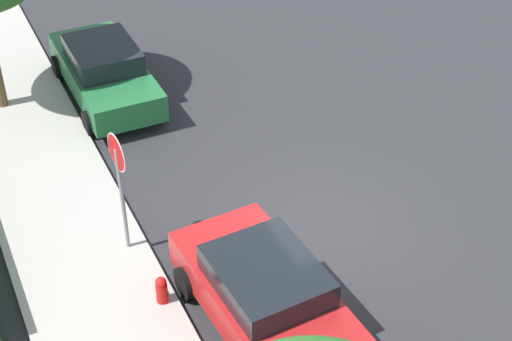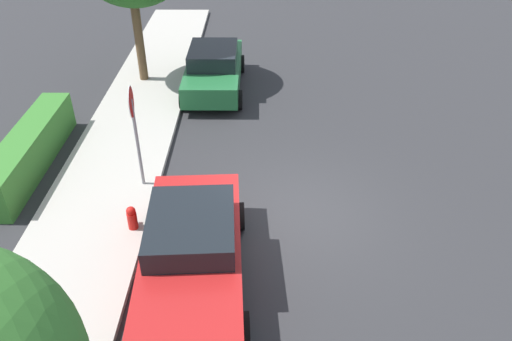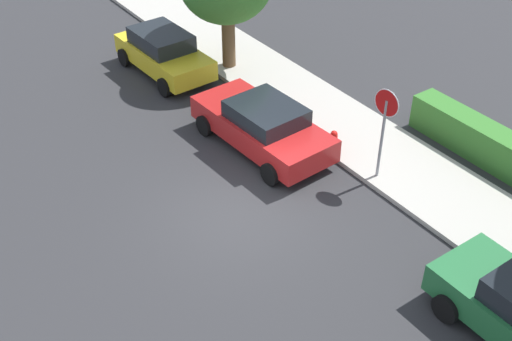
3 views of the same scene
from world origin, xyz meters
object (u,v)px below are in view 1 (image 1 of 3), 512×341
parked_car_green (105,71)px  fire_hydrant (162,292)px  stop_sign (119,175)px  parked_car_red (271,301)px

parked_car_green → fire_hydrant: size_ratio=6.29×
stop_sign → fire_hydrant: 2.31m
parked_car_red → parked_car_green: parked_car_green is taller
stop_sign → parked_car_red: stop_sign is taller
parked_car_red → fire_hydrant: parked_car_red is taller
parked_car_red → parked_car_green: 9.03m
parked_car_green → fire_hydrant: (-7.64, 1.25, -0.41)m
parked_car_red → fire_hydrant: bearing=47.7°
parked_car_red → parked_car_green: (9.02, 0.27, 0.02)m
stop_sign → parked_car_green: (5.93, -1.35, -1.14)m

